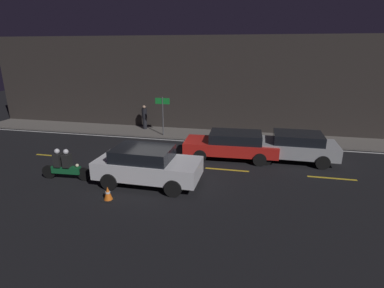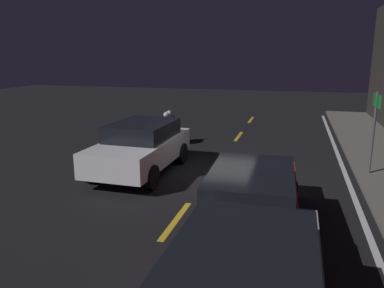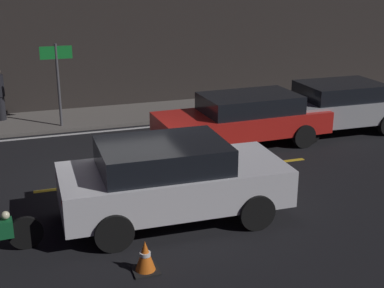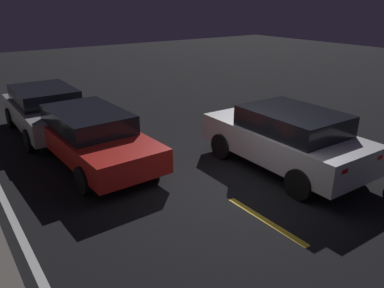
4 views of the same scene
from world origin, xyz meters
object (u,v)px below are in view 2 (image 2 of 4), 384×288
Objects in this scene: traffic_cone_near at (107,153)px; shop_sign at (375,117)px; sedan_white at (141,146)px; hatchback_silver at (245,284)px; motorcycle at (168,129)px; taxi_red at (251,197)px.

shop_sign reaches higher than traffic_cone_near.
shop_sign is (-0.49, 8.35, 1.54)m from traffic_cone_near.
sedan_white is 1.02× the size of hatchback_silver.
hatchback_silver is 1.88× the size of motorcycle.
hatchback_silver is at bearing -19.59° from shop_sign.
hatchback_silver is 7.85× the size of traffic_cone_near.
motorcycle is at bearing -172.87° from sedan_white.
shop_sign reaches higher than motorcycle.
taxi_red is at bearing 5.70° from hatchback_silver.
shop_sign is at bearing 93.34° from traffic_cone_near.
taxi_red is at bearing 53.20° from traffic_cone_near.
hatchback_silver is (2.99, 0.28, 0.03)m from taxi_red.
motorcycle is 4.18× the size of traffic_cone_near.
taxi_red is at bearing 28.52° from motorcycle.
motorcycle reaches higher than taxi_red.
hatchback_silver reaches higher than motorcycle.
hatchback_silver is at bearing 21.30° from motorcycle.
traffic_cone_near is (2.61, -1.30, -0.38)m from motorcycle.
hatchback_silver is 8.04m from shop_sign.
sedan_white is at bearing 47.99° from taxi_red.
shop_sign is (-1.41, 6.68, 0.98)m from sedan_white.
motorcycle is (-9.64, -4.38, -0.12)m from hatchback_silver.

